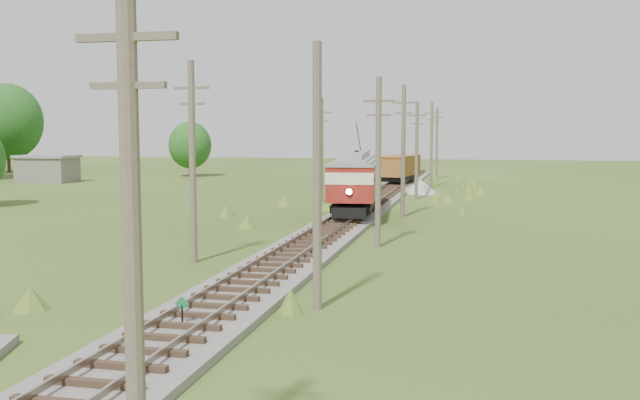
% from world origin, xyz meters
% --- Properties ---
extents(ground, '(260.00, 260.00, 0.00)m').
position_xyz_m(ground, '(0.00, 0.00, 0.00)').
color(ground, '#2D4815').
rests_on(ground, ground).
extents(railbed_main, '(3.60, 96.00, 0.57)m').
position_xyz_m(railbed_main, '(0.00, 34.00, 0.19)').
color(railbed_main, '#605B54').
rests_on(railbed_main, ground).
extents(switch_marker, '(0.45, 0.06, 1.08)m').
position_xyz_m(switch_marker, '(-0.20, 1.50, 0.63)').
color(switch_marker, black).
rests_on(switch_marker, ground).
extents(streetcar, '(4.20, 12.94, 5.86)m').
position_xyz_m(streetcar, '(0.00, 30.86, 2.71)').
color(streetcar, black).
rests_on(streetcar, ground).
extents(gondola, '(3.91, 8.40, 2.68)m').
position_xyz_m(gondola, '(0.00, 58.27, 2.01)').
color(gondola, black).
rests_on(gondola, ground).
extents(gravel_pile, '(3.61, 3.82, 1.31)m').
position_xyz_m(gravel_pile, '(3.07, 49.43, 0.61)').
color(gravel_pile, gray).
rests_on(gravel_pile, ground).
extents(utility_pole_r_0, '(1.60, 0.30, 8.50)m').
position_xyz_m(utility_pole_r_0, '(3.20, -8.00, 4.37)').
color(utility_pole_r_0, brown).
rests_on(utility_pole_r_0, ground).
extents(utility_pole_r_1, '(0.30, 0.30, 8.80)m').
position_xyz_m(utility_pole_r_1, '(3.10, 5.00, 4.40)').
color(utility_pole_r_1, brown).
rests_on(utility_pole_r_1, ground).
extents(utility_pole_r_2, '(1.60, 0.30, 8.60)m').
position_xyz_m(utility_pole_r_2, '(3.30, 18.00, 4.42)').
color(utility_pole_r_2, brown).
rests_on(utility_pole_r_2, ground).
extents(utility_pole_r_3, '(1.60, 0.30, 9.00)m').
position_xyz_m(utility_pole_r_3, '(3.20, 31.00, 4.63)').
color(utility_pole_r_3, brown).
rests_on(utility_pole_r_3, ground).
extents(utility_pole_r_4, '(1.60, 0.30, 8.40)m').
position_xyz_m(utility_pole_r_4, '(3.00, 44.00, 4.32)').
color(utility_pole_r_4, brown).
rests_on(utility_pole_r_4, ground).
extents(utility_pole_r_5, '(1.60, 0.30, 8.90)m').
position_xyz_m(utility_pole_r_5, '(3.40, 57.00, 4.58)').
color(utility_pole_r_5, brown).
rests_on(utility_pole_r_5, ground).
extents(utility_pole_r_6, '(1.60, 0.30, 8.70)m').
position_xyz_m(utility_pole_r_6, '(3.20, 70.00, 4.47)').
color(utility_pole_r_6, brown).
rests_on(utility_pole_r_6, ground).
extents(utility_pole_l_a, '(1.60, 0.30, 9.00)m').
position_xyz_m(utility_pole_l_a, '(-4.20, 12.00, 4.63)').
color(utility_pole_l_a, brown).
rests_on(utility_pole_l_a, ground).
extents(utility_pole_l_b, '(1.60, 0.30, 8.60)m').
position_xyz_m(utility_pole_l_b, '(-4.50, 40.00, 4.42)').
color(utility_pole_l_b, brown).
rests_on(utility_pole_l_b, ground).
extents(tree_left_5, '(9.66, 9.66, 12.44)m').
position_xyz_m(tree_left_5, '(-56.00, 70.00, 7.12)').
color(tree_left_5, '#38281C').
rests_on(tree_left_5, ground).
extents(tree_mid_a, '(5.46, 5.46, 7.03)m').
position_xyz_m(tree_mid_a, '(-28.00, 68.00, 4.02)').
color(tree_mid_a, '#38281C').
rests_on(tree_mid_a, ground).
extents(shed, '(6.40, 4.40, 3.10)m').
position_xyz_m(shed, '(-40.00, 55.00, 1.57)').
color(shed, slate).
rests_on(shed, ground).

